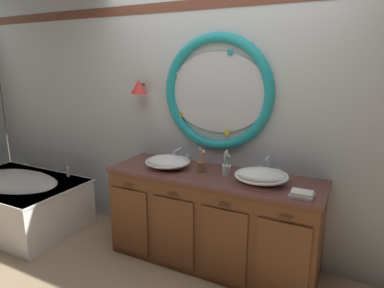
# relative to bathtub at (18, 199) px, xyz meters

# --- Properties ---
(ground_plane) EXTENTS (14.00, 14.00, 0.00)m
(ground_plane) POSITION_rel_bathtub_xyz_m (2.17, 0.10, -0.33)
(ground_plane) COLOR tan
(back_wall_assembly) EXTENTS (6.40, 0.26, 2.60)m
(back_wall_assembly) POSITION_rel_bathtub_xyz_m (2.16, 0.69, 0.99)
(back_wall_assembly) COLOR silver
(back_wall_assembly) RESTS_ON ground_plane
(vanity_counter) EXTENTS (1.91, 0.63, 0.86)m
(vanity_counter) POSITION_rel_bathtub_xyz_m (2.22, 0.36, 0.10)
(vanity_counter) COLOR brown
(vanity_counter) RESTS_ON ground_plane
(bathtub) EXTENTS (1.47, 0.92, 0.65)m
(bathtub) POSITION_rel_bathtub_xyz_m (0.00, 0.00, 0.00)
(bathtub) COLOR white
(bathtub) RESTS_ON ground_plane
(sink_basin_left) EXTENTS (0.42, 0.42, 0.11)m
(sink_basin_left) POSITION_rel_bathtub_xyz_m (1.78, 0.33, 0.59)
(sink_basin_left) COLOR white
(sink_basin_left) RESTS_ON vanity_counter
(sink_basin_right) EXTENTS (0.44, 0.44, 0.12)m
(sink_basin_right) POSITION_rel_bathtub_xyz_m (2.66, 0.33, 0.59)
(sink_basin_right) COLOR white
(sink_basin_right) RESTS_ON vanity_counter
(faucet_set_left) EXTENTS (0.21, 0.15, 0.14)m
(faucet_set_left) POSITION_rel_bathtub_xyz_m (1.78, 0.57, 0.59)
(faucet_set_left) COLOR silver
(faucet_set_left) RESTS_ON vanity_counter
(faucet_set_right) EXTENTS (0.22, 0.15, 0.18)m
(faucet_set_right) POSITION_rel_bathtub_xyz_m (2.66, 0.57, 0.60)
(faucet_set_right) COLOR silver
(faucet_set_right) RESTS_ON vanity_counter
(toothbrush_holder_left) EXTENTS (0.08, 0.08, 0.22)m
(toothbrush_holder_left) POSITION_rel_bathtub_xyz_m (2.11, 0.37, 0.59)
(toothbrush_holder_left) COLOR #996647
(toothbrush_holder_left) RESTS_ON vanity_counter
(toothbrush_holder_right) EXTENTS (0.08, 0.08, 0.22)m
(toothbrush_holder_right) POSITION_rel_bathtub_xyz_m (2.34, 0.38, 0.59)
(toothbrush_holder_right) COLOR silver
(toothbrush_holder_right) RESTS_ON vanity_counter
(soap_dispenser) EXTENTS (0.06, 0.06, 0.17)m
(soap_dispenser) POSITION_rel_bathtub_xyz_m (2.29, 0.52, 0.61)
(soap_dispenser) COLOR #EFE5C6
(soap_dispenser) RESTS_ON vanity_counter
(folded_hand_towel) EXTENTS (0.17, 0.13, 0.04)m
(folded_hand_towel) POSITION_rel_bathtub_xyz_m (3.01, 0.19, 0.55)
(folded_hand_towel) COLOR white
(folded_hand_towel) RESTS_ON vanity_counter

